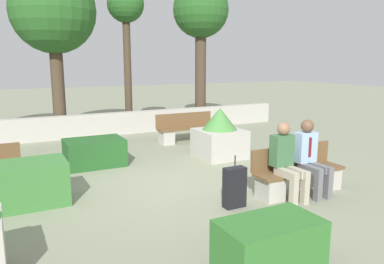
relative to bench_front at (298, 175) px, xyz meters
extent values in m
plane|color=gray|center=(-1.68, 1.39, -0.32)|extent=(60.00, 60.00, 0.00)
cube|color=#B7B2A8|center=(-1.68, 6.94, 0.04)|extent=(12.90, 0.30, 0.71)
cube|color=brown|center=(0.00, -0.04, 0.09)|extent=(1.79, 0.44, 0.05)
cube|color=brown|center=(0.00, 0.20, 0.32)|extent=(1.79, 0.04, 0.40)
cube|color=#B7B2A8|center=(-0.67, -0.04, -0.13)|extent=(0.36, 0.40, 0.38)
cube|color=#B7B2A8|center=(0.67, -0.04, -0.13)|extent=(0.36, 0.40, 0.38)
cube|color=brown|center=(0.19, 4.82, 0.09)|extent=(1.81, 0.44, 0.05)
cube|color=brown|center=(0.19, 5.07, 0.32)|extent=(1.81, 0.04, 0.40)
cube|color=#B7B2A8|center=(-0.48, 4.82, -0.13)|extent=(0.36, 0.40, 0.38)
cube|color=#B7B2A8|center=(0.87, 4.82, -0.13)|extent=(0.36, 0.40, 0.38)
cube|color=#B7B2A8|center=(-4.63, 2.54, -0.13)|extent=(0.36, 0.40, 0.38)
cube|color=slate|center=(0.02, -0.25, 0.18)|extent=(0.14, 0.46, 0.13)
cube|color=slate|center=(0.22, -0.25, 0.18)|extent=(0.14, 0.46, 0.13)
cube|color=slate|center=(0.00, -0.48, -0.04)|extent=(0.11, 0.11, 0.56)
cube|color=slate|center=(0.24, -0.48, -0.04)|extent=(0.11, 0.11, 0.56)
cube|color=#9EBCE0|center=(0.12, -0.01, 0.52)|extent=(0.38, 0.22, 0.54)
sphere|color=brown|center=(0.12, -0.03, 0.90)|extent=(0.23, 0.23, 0.23)
cube|color=maroon|center=(0.12, -0.13, 0.54)|extent=(0.06, 0.01, 0.35)
cube|color=#B2A893|center=(-0.52, -0.25, 0.18)|extent=(0.14, 0.46, 0.13)
cube|color=#B2A893|center=(-0.32, -0.25, 0.18)|extent=(0.14, 0.46, 0.13)
cube|color=#B2A893|center=(-0.54, -0.48, -0.04)|extent=(0.11, 0.11, 0.56)
cube|color=#B2A893|center=(-0.30, -0.48, -0.04)|extent=(0.11, 0.11, 0.56)
cube|color=#3D6B42|center=(-0.42, -0.01, 0.52)|extent=(0.38, 0.22, 0.54)
sphere|color=#936B4C|center=(-0.42, -0.03, 0.89)|extent=(0.22, 0.22, 0.22)
cube|color=#33702D|center=(-2.15, -1.86, -0.01)|extent=(1.14, 0.66, 0.62)
cube|color=#235623|center=(-2.85, 3.49, -0.01)|extent=(1.29, 0.90, 0.61)
cube|color=#B7B2A8|center=(0.08, 2.84, 0.03)|extent=(1.08, 1.08, 0.70)
cone|color=#47843D|center=(0.08, 2.84, 0.65)|extent=(0.86, 0.86, 0.54)
cube|color=black|center=(-1.41, -0.06, 0.02)|extent=(0.36, 0.18, 0.66)
cylinder|color=#333338|center=(-1.41, -0.06, 0.45)|extent=(0.02, 0.02, 0.20)
cylinder|color=#473828|center=(-3.02, 7.37, 1.25)|extent=(0.39, 0.39, 3.14)
sphere|color=#285B23|center=(-3.02, 7.37, 3.51)|extent=(2.52, 2.52, 2.52)
cylinder|color=#473828|center=(-0.63, 7.82, 1.64)|extent=(0.26, 0.26, 3.91)
sphere|color=#285B23|center=(-0.63, 7.82, 3.93)|extent=(1.24, 1.24, 1.24)
cylinder|color=#473828|center=(2.19, 7.71, 1.51)|extent=(0.41, 0.41, 3.66)
sphere|color=#285B23|center=(2.19, 7.71, 3.91)|extent=(2.05, 2.05, 2.05)
camera|label=1|loc=(-4.67, -4.87, 2.01)|focal=35.00mm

